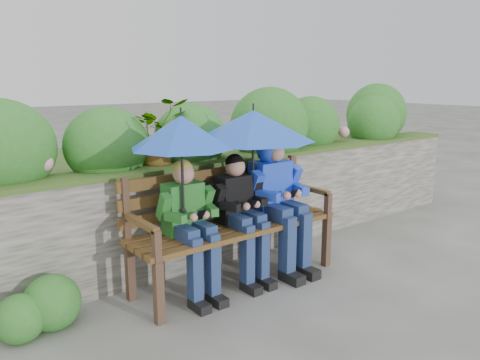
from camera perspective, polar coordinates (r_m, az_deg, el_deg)
ground at (r=4.30m, az=0.84°, el=-12.70°), size 60.00×60.00×0.00m
garden_backdrop at (r=5.37m, az=-9.74°, el=-0.53°), size 8.00×2.83×1.79m
park_bench at (r=4.24m, az=-1.17°, el=-4.49°), size 1.97×0.58×1.04m
boy_left at (r=3.88m, az=-6.14°, el=-4.94°), size 0.48×0.56×1.17m
boy_middle at (r=4.17m, az=0.11°, el=-3.66°), size 0.48×0.55×1.16m
boy_right at (r=4.42m, az=4.57°, el=-1.44°), size 0.57×0.69×1.29m
umbrella_left at (r=3.68m, az=-7.17°, el=5.80°), size 0.82×0.82×0.84m
umbrella_right at (r=4.21m, az=1.62°, el=6.63°), size 1.12×1.12×0.82m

